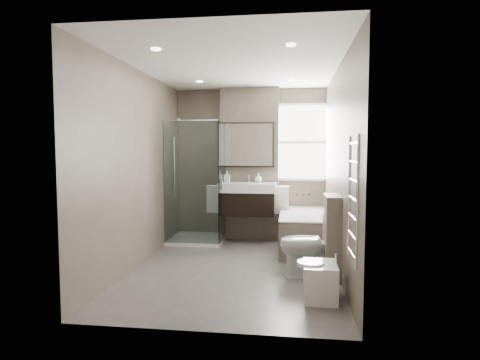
% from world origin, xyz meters
% --- Properties ---
extents(room, '(2.70, 3.90, 2.70)m').
position_xyz_m(room, '(0.00, 0.00, 1.30)').
color(room, '#544F4D').
rests_on(room, ground).
extents(vanity_pier, '(1.00, 0.25, 2.60)m').
position_xyz_m(vanity_pier, '(0.00, 1.77, 1.30)').
color(vanity_pier, '#5E554A').
rests_on(vanity_pier, ground).
extents(vanity, '(0.95, 0.47, 0.66)m').
position_xyz_m(vanity, '(0.00, 1.43, 0.74)').
color(vanity, black).
rests_on(vanity, vanity_pier).
extents(mirror_cabinet, '(0.86, 0.08, 0.76)m').
position_xyz_m(mirror_cabinet, '(0.00, 1.61, 1.63)').
color(mirror_cabinet, black).
rests_on(mirror_cabinet, vanity_pier).
extents(towel_left, '(0.24, 0.06, 0.44)m').
position_xyz_m(towel_left, '(-0.56, 1.40, 0.72)').
color(towel_left, silver).
rests_on(towel_left, vanity_pier).
extents(towel_right, '(0.24, 0.06, 0.44)m').
position_xyz_m(towel_right, '(0.56, 1.40, 0.72)').
color(towel_right, silver).
rests_on(towel_right, vanity_pier).
extents(shower_enclosure, '(0.90, 0.90, 2.00)m').
position_xyz_m(shower_enclosure, '(-0.75, 1.35, 0.49)').
color(shower_enclosure, white).
rests_on(shower_enclosure, ground).
extents(bathtub, '(0.75, 1.60, 0.57)m').
position_xyz_m(bathtub, '(0.92, 1.10, 0.32)').
color(bathtub, '#5E554A').
rests_on(bathtub, ground).
extents(window, '(0.98, 0.06, 1.33)m').
position_xyz_m(window, '(0.90, 1.88, 1.68)').
color(window, white).
rests_on(window, room).
extents(toilet, '(0.81, 0.51, 0.79)m').
position_xyz_m(toilet, '(0.97, -0.25, 0.39)').
color(toilet, white).
rests_on(toilet, ground).
extents(cistern_box, '(0.19, 0.55, 1.00)m').
position_xyz_m(cistern_box, '(1.21, -0.25, 0.50)').
color(cistern_box, '#5E554A').
rests_on(cistern_box, ground).
extents(bidet, '(0.40, 0.47, 0.49)m').
position_xyz_m(bidet, '(1.01, -1.01, 0.20)').
color(bidet, white).
rests_on(bidet, ground).
extents(towel_radiator, '(0.03, 0.49, 1.10)m').
position_xyz_m(towel_radiator, '(1.25, -1.60, 1.12)').
color(towel_radiator, silver).
rests_on(towel_radiator, room).
extents(soap_bottle_a, '(0.09, 0.09, 0.20)m').
position_xyz_m(soap_bottle_a, '(-0.34, 1.42, 1.10)').
color(soap_bottle_a, white).
rests_on(soap_bottle_a, vanity).
extents(soap_bottle_b, '(0.12, 0.12, 0.16)m').
position_xyz_m(soap_bottle_b, '(0.17, 1.52, 1.08)').
color(soap_bottle_b, white).
rests_on(soap_bottle_b, vanity).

